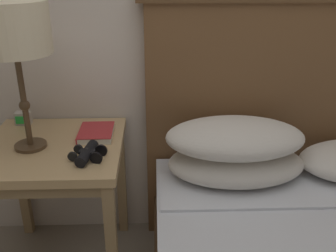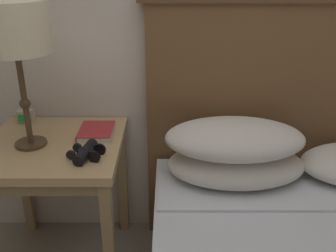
{
  "view_description": "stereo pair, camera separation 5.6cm",
  "coord_description": "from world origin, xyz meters",
  "px_view_note": "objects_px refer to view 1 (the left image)",
  "views": [
    {
      "loc": [
        -0.19,
        -0.77,
        1.37
      ],
      "look_at": [
        -0.14,
        0.68,
        0.74
      ],
      "focal_mm": 42.0,
      "sensor_mm": 36.0,
      "label": 1
    },
    {
      "loc": [
        -0.13,
        -0.77,
        1.37
      ],
      "look_at": [
        -0.14,
        0.68,
        0.74
      ],
      "focal_mm": 42.0,
      "sensor_mm": 36.0,
      "label": 2
    }
  ],
  "objects_px": {
    "book_on_nightstand": "(96,133)",
    "alarm_clock": "(23,118)",
    "binoculars_pair": "(87,153)",
    "nightstand": "(55,162)",
    "table_lamp": "(13,31)"
  },
  "relations": [
    {
      "from": "binoculars_pair",
      "to": "alarm_clock",
      "type": "relative_size",
      "value": 2.35
    },
    {
      "from": "table_lamp",
      "to": "binoculars_pair",
      "type": "xyz_separation_m",
      "value": [
        0.25,
        -0.11,
        -0.45
      ]
    },
    {
      "from": "table_lamp",
      "to": "book_on_nightstand",
      "type": "bearing_deg",
      "value": 21.95
    },
    {
      "from": "nightstand",
      "to": "book_on_nightstand",
      "type": "bearing_deg",
      "value": 26.23
    },
    {
      "from": "nightstand",
      "to": "binoculars_pair",
      "type": "relative_size",
      "value": 3.9
    },
    {
      "from": "alarm_clock",
      "to": "nightstand",
      "type": "bearing_deg",
      "value": -50.53
    },
    {
      "from": "nightstand",
      "to": "binoculars_pair",
      "type": "xyz_separation_m",
      "value": [
        0.17,
        -0.13,
        0.11
      ]
    },
    {
      "from": "book_on_nightstand",
      "to": "alarm_clock",
      "type": "relative_size",
      "value": 2.71
    },
    {
      "from": "nightstand",
      "to": "table_lamp",
      "type": "xyz_separation_m",
      "value": [
        -0.08,
        -0.02,
        0.56
      ]
    },
    {
      "from": "table_lamp",
      "to": "book_on_nightstand",
      "type": "height_order",
      "value": "table_lamp"
    },
    {
      "from": "book_on_nightstand",
      "to": "alarm_clock",
      "type": "height_order",
      "value": "alarm_clock"
    },
    {
      "from": "binoculars_pair",
      "to": "table_lamp",
      "type": "bearing_deg",
      "value": 156.5
    },
    {
      "from": "nightstand",
      "to": "alarm_clock",
      "type": "height_order",
      "value": "alarm_clock"
    },
    {
      "from": "book_on_nightstand",
      "to": "table_lamp",
      "type": "bearing_deg",
      "value": -158.05
    },
    {
      "from": "book_on_nightstand",
      "to": "binoculars_pair",
      "type": "bearing_deg",
      "value": -90.81
    }
  ]
}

